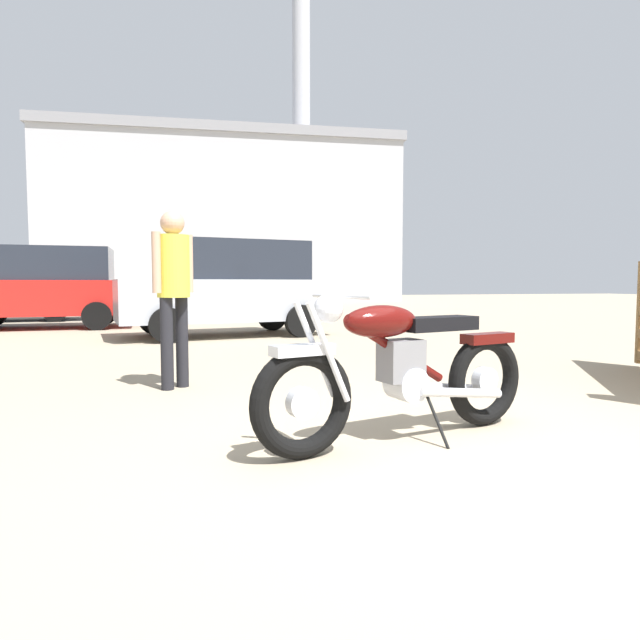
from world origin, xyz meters
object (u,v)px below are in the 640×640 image
Objects in this scene: vintage_motorcycle at (401,370)px; bystander at (173,280)px; pale_sedan_back at (230,287)px; red_hatchback_near at (46,287)px; silver_sedan_mid at (10,286)px.

bystander reaches higher than vintage_motorcycle.
pale_sedan_back is at bearing -102.06° from vintage_motorcycle.
bystander is 0.42× the size of red_hatchback_near.
vintage_motorcycle is 10.73m from red_hatchback_near.
silver_sedan_mid is at bearing -64.03° from red_hatchback_near.
red_hatchback_near and pale_sedan_back have the same top height.
vintage_motorcycle is 0.50× the size of pale_sedan_back.
bystander is 5.13m from pale_sedan_back.
vintage_motorcycle is at bearing 83.95° from pale_sedan_back.
silver_sedan_mid is (-1.41, 2.82, 0.00)m from red_hatchback_near.
pale_sedan_back is (1.09, 5.01, -0.10)m from bystander.
red_hatchback_near is 3.16m from silver_sedan_mid.
pale_sedan_back is at bearing 126.76° from silver_sedan_mid.
red_hatchback_near is (-2.62, 7.81, -0.10)m from bystander.
pale_sedan_back is (3.71, -2.80, 0.00)m from red_hatchback_near.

